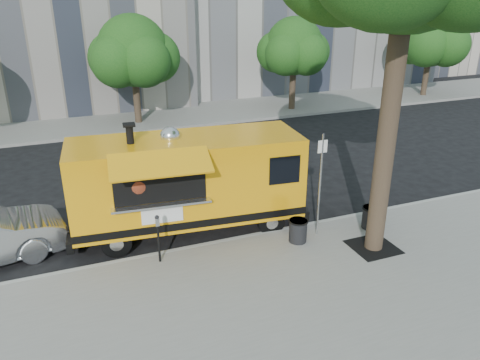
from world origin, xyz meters
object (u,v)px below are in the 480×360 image
(far_tree_b, at_px, (133,51))
(food_truck, at_px, (187,181))
(parking_meter, at_px, (158,233))
(trash_bin_right, at_px, (371,217))
(trash_bin_left, at_px, (298,230))
(sign_post, at_px, (320,179))
(far_tree_c, at_px, (294,46))
(far_tree_d, at_px, (432,37))

(far_tree_b, bearing_deg, food_truck, -93.53)
(parking_meter, distance_m, trash_bin_right, 6.24)
(far_tree_b, bearing_deg, trash_bin_right, -73.82)
(food_truck, bearing_deg, trash_bin_left, -32.62)
(sign_post, height_order, trash_bin_left, sign_post)
(sign_post, height_order, trash_bin_right, sign_post)
(trash_bin_left, bearing_deg, food_truck, 142.00)
(sign_post, xyz_separation_m, food_truck, (-3.32, 1.84, -0.26))
(sign_post, distance_m, food_truck, 3.80)
(far_tree_c, distance_m, trash_bin_right, 15.34)
(trash_bin_right, bearing_deg, far_tree_c, 71.37)
(food_truck, bearing_deg, trash_bin_right, -17.54)
(far_tree_b, distance_m, parking_meter, 14.48)
(far_tree_c, distance_m, sign_post, 15.48)
(parking_meter, bearing_deg, far_tree_b, 81.90)
(far_tree_c, bearing_deg, food_truck, -128.89)
(far_tree_d, xyz_separation_m, food_truck, (-19.77, -12.31, -2.30))
(far_tree_d, bearing_deg, trash_bin_left, -140.15)
(sign_post, relative_size, trash_bin_left, 4.63)
(far_tree_c, bearing_deg, far_tree_d, 1.15)
(far_tree_c, relative_size, sign_post, 1.74)
(far_tree_b, distance_m, food_truck, 12.63)
(parking_meter, height_order, trash_bin_left, parking_meter)
(parking_meter, xyz_separation_m, trash_bin_right, (6.21, -0.46, -0.48))
(far_tree_b, height_order, sign_post, far_tree_b)
(trash_bin_left, bearing_deg, sign_post, 14.17)
(far_tree_d, bearing_deg, far_tree_b, 179.70)
(sign_post, bearing_deg, far_tree_d, 40.70)
(far_tree_d, height_order, food_truck, far_tree_d)
(trash_bin_left, bearing_deg, trash_bin_right, -1.83)
(far_tree_d, bearing_deg, food_truck, -148.09)
(food_truck, bearing_deg, sign_post, -23.71)
(far_tree_b, relative_size, parking_meter, 4.12)
(trash_bin_right, bearing_deg, parking_meter, 175.78)
(far_tree_d, relative_size, food_truck, 0.81)
(far_tree_b, height_order, far_tree_d, far_tree_d)
(far_tree_c, xyz_separation_m, trash_bin_left, (-7.17, -14.13, -3.22))
(trash_bin_right, bearing_deg, far_tree_d, 44.25)
(far_tree_d, height_order, trash_bin_left, far_tree_d)
(far_tree_d, xyz_separation_m, trash_bin_left, (-17.17, -14.33, -3.39))
(far_tree_c, height_order, trash_bin_right, far_tree_c)
(trash_bin_right, bearing_deg, far_tree_b, 106.18)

